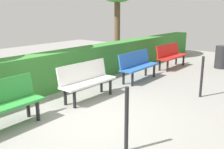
# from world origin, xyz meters

# --- Properties ---
(ground_plane) EXTENTS (20.22, 20.22, 0.00)m
(ground_plane) POSITION_xyz_m (0.00, 0.00, 0.00)
(ground_plane) COLOR gray
(bench_red) EXTENTS (1.63, 0.48, 0.86)m
(bench_red) POSITION_xyz_m (-5.32, -0.63, 0.48)
(bench_red) COLOR red
(bench_red) RESTS_ON ground_plane
(bench_blue) EXTENTS (1.57, 0.49, 0.86)m
(bench_blue) POSITION_xyz_m (-3.09, -0.64, 0.48)
(bench_blue) COLOR blue
(bench_blue) RESTS_ON ground_plane
(bench_white) EXTENTS (1.51, 0.49, 0.86)m
(bench_white) POSITION_xyz_m (-0.92, -0.68, 0.48)
(bench_white) COLOR white
(bench_white) RESTS_ON ground_plane
(bench_green) EXTENTS (1.50, 0.48, 0.86)m
(bench_green) POSITION_xyz_m (1.17, -0.76, 0.48)
(bench_green) COLOR #2D8C38
(bench_green) RESTS_ON ground_plane
(hedge_row) EXTENTS (16.22, 0.54, 1.00)m
(hedge_row) POSITION_xyz_m (-0.98, -1.87, 0.50)
(hedge_row) COLOR #387F33
(hedge_row) RESTS_ON ground_plane
(railing_post_mid) EXTENTS (0.06, 0.06, 1.00)m
(railing_post_mid) POSITION_xyz_m (-2.71, 1.40, 0.50)
(railing_post_mid) COLOR black
(railing_post_mid) RESTS_ON ground_plane
(railing_post_far) EXTENTS (0.06, 0.06, 1.00)m
(railing_post_far) POSITION_xyz_m (0.44, 1.40, 0.50)
(railing_post_far) COLOR black
(railing_post_far) RESTS_ON ground_plane
(trash_bin) EXTENTS (0.47, 0.47, 0.81)m
(trash_bin) POSITION_xyz_m (-6.39, 0.87, 0.40)
(trash_bin) COLOR #262628
(trash_bin) RESTS_ON ground_plane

